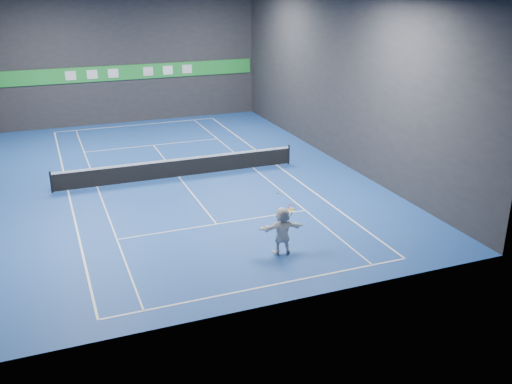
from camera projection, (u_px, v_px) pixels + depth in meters
name	position (u px, v px, depth m)	size (l,w,h in m)	color
ground	(179.00, 177.00, 29.37)	(26.00, 26.00, 0.00)	#1B4396
wall_back	(129.00, 57.00, 39.11)	(18.00, 0.10, 9.00)	#262629
wall_front	(282.00, 168.00, 16.45)	(18.00, 0.10, 9.00)	#262629
wall_right	(337.00, 79.00, 30.84)	(0.10, 26.00, 9.00)	#262629
baseline_near	(266.00, 286.00, 19.01)	(10.98, 0.08, 0.01)	white
baseline_far	(137.00, 125.00, 39.73)	(10.98, 0.08, 0.01)	white
sideline_doubles_left	(68.00, 191.00, 27.50)	(0.08, 23.78, 0.01)	white
sideline_doubles_right	(277.00, 165.00, 31.24)	(0.08, 23.78, 0.01)	white
sideline_singles_left	(97.00, 187.00, 27.97)	(0.06, 23.78, 0.01)	white
sideline_singles_right	(253.00, 168.00, 30.77)	(0.06, 23.78, 0.01)	white
service_line_near	(217.00, 224.00, 23.79)	(8.23, 0.06, 0.01)	white
service_line_far	(153.00, 145.00, 34.95)	(8.23, 0.06, 0.01)	white
center_service_line	(179.00, 177.00, 29.37)	(0.06, 12.80, 0.01)	white
player	(282.00, 231.00, 20.99)	(1.70, 0.54, 1.84)	silver
tennis_ball	(278.00, 193.00, 20.42)	(0.07, 0.07, 0.07)	#ECF528
tennis_net	(179.00, 167.00, 29.18)	(12.50, 0.10, 1.07)	black
sponsor_banner	(131.00, 72.00, 39.40)	(17.64, 0.11, 1.00)	green
tennis_racket	(292.00, 209.00, 20.88)	(0.41, 0.39, 0.52)	red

